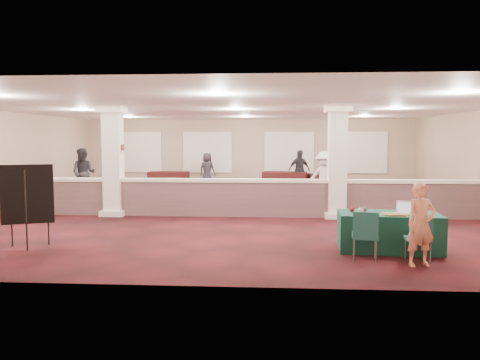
# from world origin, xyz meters

# --- Properties ---
(ground) EXTENTS (16.00, 16.00, 0.00)m
(ground) POSITION_xyz_m (0.00, 0.00, 0.00)
(ground) COLOR #451116
(ground) RESTS_ON ground
(wall_back) EXTENTS (16.00, 0.04, 3.20)m
(wall_back) POSITION_xyz_m (0.00, 8.00, 1.60)
(wall_back) COLOR gray
(wall_back) RESTS_ON ground
(wall_front) EXTENTS (16.00, 0.04, 3.20)m
(wall_front) POSITION_xyz_m (0.00, -8.00, 1.60)
(wall_front) COLOR gray
(wall_front) RESTS_ON ground
(ceiling) EXTENTS (16.00, 16.00, 0.02)m
(ceiling) POSITION_xyz_m (0.00, 0.00, 3.20)
(ceiling) COLOR white
(ceiling) RESTS_ON wall_back
(partition_wall) EXTENTS (15.60, 0.28, 1.10)m
(partition_wall) POSITION_xyz_m (0.00, -1.50, 0.57)
(partition_wall) COLOR brown
(partition_wall) RESTS_ON ground
(column_left) EXTENTS (0.72, 0.72, 3.20)m
(column_left) POSITION_xyz_m (-3.50, -1.50, 1.64)
(column_left) COLOR white
(column_left) RESTS_ON ground
(column_right) EXTENTS (0.72, 0.72, 3.20)m
(column_right) POSITION_xyz_m (3.00, -1.50, 1.64)
(column_right) COLOR white
(column_right) RESTS_ON ground
(sconce_left) EXTENTS (0.12, 0.12, 0.18)m
(sconce_left) POSITION_xyz_m (-3.78, -1.50, 2.00)
(sconce_left) COLOR brown
(sconce_left) RESTS_ON column_left
(sconce_right) EXTENTS (0.12, 0.12, 0.18)m
(sconce_right) POSITION_xyz_m (-3.22, -1.50, 2.00)
(sconce_right) COLOR brown
(sconce_right) RESTS_ON column_left
(near_table) EXTENTS (2.04, 1.12, 0.76)m
(near_table) POSITION_xyz_m (3.50, -5.44, 0.38)
(near_table) COLOR #0D3227
(near_table) RESTS_ON ground
(conf_chair_main) EXTENTS (0.44, 0.45, 0.85)m
(conf_chair_main) POSITION_xyz_m (3.82, -6.37, 0.50)
(conf_chair_main) COLOR #1B5049
(conf_chair_main) RESTS_ON ground
(conf_chair_side) EXTENTS (0.54, 0.54, 0.94)m
(conf_chair_side) POSITION_xyz_m (2.85, -6.37, 0.55)
(conf_chair_side) COLOR #1B5049
(conf_chair_side) RESTS_ON ground
(easel_board) EXTENTS (0.97, 0.61, 1.73)m
(easel_board) POSITION_xyz_m (-3.86, -5.72, 1.10)
(easel_board) COLOR black
(easel_board) RESTS_ON ground
(woman) EXTENTS (0.61, 0.48, 1.49)m
(woman) POSITION_xyz_m (3.77, -6.58, 0.74)
(woman) COLOR #FF8A6E
(woman) RESTS_ON ground
(far_table_front_left) EXTENTS (1.74, 1.19, 0.65)m
(far_table_front_left) POSITION_xyz_m (-5.81, 3.00, 0.32)
(far_table_front_left) COLOR black
(far_table_front_left) RESTS_ON ground
(far_table_front_center) EXTENTS (1.93, 1.31, 0.71)m
(far_table_front_center) POSITION_xyz_m (-0.66, 0.30, 0.36)
(far_table_front_center) COLOR black
(far_table_front_center) RESTS_ON ground
(far_table_front_right) EXTENTS (1.62, 0.82, 0.65)m
(far_table_front_right) POSITION_xyz_m (3.40, 0.58, 0.33)
(far_table_front_right) COLOR black
(far_table_front_right) RESTS_ON ground
(far_table_back_left) EXTENTS (1.83, 0.95, 0.73)m
(far_table_back_left) POSITION_xyz_m (-3.64, 6.50, 0.37)
(far_table_back_left) COLOR black
(far_table_back_left) RESTS_ON ground
(far_table_back_center) EXTENTS (2.06, 1.28, 0.78)m
(far_table_back_center) POSITION_xyz_m (1.75, 6.12, 0.39)
(far_table_back_center) COLOR black
(far_table_back_center) RESTS_ON ground
(far_table_back_right) EXTENTS (1.69, 0.98, 0.65)m
(far_table_back_right) POSITION_xyz_m (3.63, 6.50, 0.33)
(far_table_back_right) COLOR black
(far_table_back_right) RESTS_ON ground
(attendee_a) EXTENTS (0.91, 0.51, 1.90)m
(attendee_a) POSITION_xyz_m (-6.06, 2.53, 0.95)
(attendee_a) COLOR black
(attendee_a) RESTS_ON ground
(attendee_b) EXTENTS (1.26, 0.82, 1.81)m
(attendee_b) POSITION_xyz_m (3.00, 1.68, 0.91)
(attendee_b) COLOR silver
(attendee_b) RESTS_ON ground
(attendee_c) EXTENTS (1.15, 0.88, 1.77)m
(attendee_c) POSITION_xyz_m (2.39, 6.00, 0.88)
(attendee_c) COLOR black
(attendee_c) RESTS_ON ground
(attendee_d) EXTENTS (0.88, 0.64, 1.60)m
(attendee_d) POSITION_xyz_m (-1.89, 7.00, 0.80)
(attendee_d) COLOR black
(attendee_d) RESTS_ON ground
(laptop_base) EXTENTS (0.36, 0.26, 0.02)m
(laptop_base) POSITION_xyz_m (3.81, -5.52, 0.77)
(laptop_base) COLOR silver
(laptop_base) RESTS_ON near_table
(laptop_screen) EXTENTS (0.34, 0.04, 0.23)m
(laptop_screen) POSITION_xyz_m (3.82, -5.40, 0.89)
(laptop_screen) COLOR silver
(laptop_screen) RESTS_ON near_table
(screen_glow) EXTENTS (0.31, 0.03, 0.20)m
(screen_glow) POSITION_xyz_m (3.82, -5.41, 0.88)
(screen_glow) COLOR silver
(screen_glow) RESTS_ON near_table
(knitting) EXTENTS (0.44, 0.34, 0.03)m
(knitting) POSITION_xyz_m (3.53, -5.71, 0.78)
(knitting) COLOR #C2781F
(knitting) RESTS_ON near_table
(yarn_cream) EXTENTS (0.11, 0.11, 0.11)m
(yarn_cream) POSITION_xyz_m (2.92, -5.51, 0.82)
(yarn_cream) COLOR beige
(yarn_cream) RESTS_ON near_table
(yarn_red) EXTENTS (0.10, 0.10, 0.10)m
(yarn_red) POSITION_xyz_m (2.78, -5.34, 0.81)
(yarn_red) COLOR maroon
(yarn_red) RESTS_ON near_table
(yarn_grey) EXTENTS (0.11, 0.11, 0.11)m
(yarn_grey) POSITION_xyz_m (3.04, -5.29, 0.82)
(yarn_grey) COLOR #444548
(yarn_grey) RESTS_ON near_table
(scissors) EXTENTS (0.13, 0.04, 0.01)m
(scissors) POSITION_xyz_m (4.16, -5.78, 0.77)
(scissors) COLOR #AF121F
(scissors) RESTS_ON near_table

